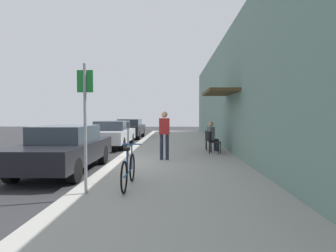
% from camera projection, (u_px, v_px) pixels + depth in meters
% --- Properties ---
extents(ground_plane, '(60.00, 60.00, 0.00)m').
position_uv_depth(ground_plane, '(110.00, 165.00, 9.40)').
color(ground_plane, '#2D2D30').
extents(sidewalk_slab, '(4.50, 32.00, 0.12)m').
position_uv_depth(sidewalk_slab, '(177.00, 155.00, 11.34)').
color(sidewalk_slab, '#9E9B93').
rests_on(sidewalk_slab, ground_plane).
extents(building_facade, '(1.40, 32.00, 5.42)m').
position_uv_depth(building_facade, '(237.00, 89.00, 11.17)').
color(building_facade, gray).
rests_on(building_facade, ground_plane).
extents(parked_car_0, '(1.80, 4.40, 1.37)m').
position_uv_depth(parked_car_0, '(65.00, 148.00, 8.34)').
color(parked_car_0, black).
rests_on(parked_car_0, ground_plane).
extents(parked_car_1, '(1.80, 4.40, 1.37)m').
position_uv_depth(parked_car_1, '(112.00, 134.00, 14.57)').
color(parked_car_1, '#B7B7BC').
rests_on(parked_car_1, ground_plane).
extents(parked_car_2, '(1.80, 4.40, 1.38)m').
position_uv_depth(parked_car_2, '(130.00, 128.00, 20.22)').
color(parked_car_2, black).
rests_on(parked_car_2, ground_plane).
extents(parking_meter, '(0.12, 0.10, 1.32)m').
position_uv_depth(parking_meter, '(128.00, 137.00, 10.36)').
color(parking_meter, slate).
rests_on(parking_meter, sidewalk_slab).
extents(street_sign, '(0.32, 0.06, 2.60)m').
position_uv_depth(street_sign, '(85.00, 118.00, 5.57)').
color(street_sign, gray).
rests_on(street_sign, sidewalk_slab).
extents(bicycle_0, '(0.46, 1.71, 0.90)m').
position_uv_depth(bicycle_0, '(129.00, 171.00, 6.14)').
color(bicycle_0, black).
rests_on(bicycle_0, sidewalk_slab).
extents(cafe_chair_0, '(0.56, 0.56, 0.87)m').
position_uv_depth(cafe_chair_0, '(213.00, 141.00, 11.36)').
color(cafe_chair_0, black).
rests_on(cafe_chair_0, sidewalk_slab).
extents(cafe_chair_1, '(0.55, 0.55, 0.87)m').
position_uv_depth(cafe_chair_1, '(211.00, 140.00, 12.09)').
color(cafe_chair_1, black).
rests_on(cafe_chair_1, sidewalk_slab).
extents(seated_patron_1, '(0.51, 0.46, 1.29)m').
position_uv_depth(seated_patron_1, '(212.00, 135.00, 12.10)').
color(seated_patron_1, '#232838').
rests_on(seated_patron_1, sidewalk_slab).
extents(cafe_chair_2, '(0.48, 0.48, 0.87)m').
position_uv_depth(cafe_chair_2, '(208.00, 138.00, 12.97)').
color(cafe_chair_2, black).
rests_on(cafe_chair_2, sidewalk_slab).
extents(pedestrian_standing, '(0.36, 0.22, 1.70)m').
position_uv_depth(pedestrian_standing, '(164.00, 131.00, 9.81)').
color(pedestrian_standing, '#232838').
rests_on(pedestrian_standing, sidewalk_slab).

